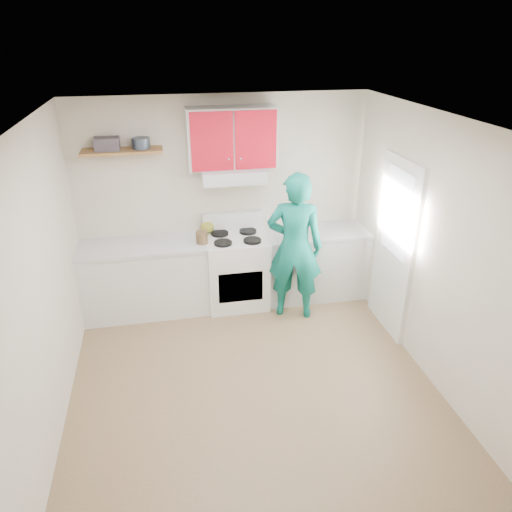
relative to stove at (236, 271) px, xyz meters
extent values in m
plane|color=brown|center=(-0.10, -1.57, -0.46)|extent=(3.80, 3.80, 0.00)
cube|color=white|center=(-0.10, -1.57, 2.14)|extent=(3.60, 3.80, 0.04)
cube|color=beige|center=(-0.10, 0.32, 0.84)|extent=(3.60, 0.04, 2.60)
cube|color=beige|center=(-0.10, -3.47, 0.84)|extent=(3.60, 0.04, 2.60)
cube|color=beige|center=(-1.90, -1.57, 0.84)|extent=(0.04, 3.80, 2.60)
cube|color=beige|center=(1.70, -1.57, 0.84)|extent=(0.04, 3.80, 2.60)
cube|color=white|center=(1.68, -0.88, 0.56)|extent=(0.05, 0.85, 2.05)
cube|color=white|center=(1.65, -0.88, 0.99)|extent=(0.01, 0.55, 0.95)
cube|color=silver|center=(-1.14, 0.02, -0.01)|extent=(1.52, 0.60, 0.90)
cube|color=silver|center=(1.04, 0.02, -0.01)|extent=(1.32, 0.60, 0.90)
cube|color=white|center=(0.00, 0.00, 0.00)|extent=(0.76, 0.65, 0.92)
cube|color=silver|center=(0.00, 0.10, 1.24)|extent=(0.76, 0.44, 0.15)
cube|color=#AD0F1F|center=(0.00, 0.16, 1.66)|extent=(1.02, 0.33, 0.70)
cube|color=brown|center=(-1.25, 0.18, 1.56)|extent=(0.90, 0.30, 0.04)
cube|color=#423B43|center=(-1.40, 0.17, 1.65)|extent=(0.27, 0.20, 0.14)
cylinder|color=#333D4C|center=(-1.03, 0.18, 1.64)|extent=(0.23, 0.23, 0.12)
ellipsoid|color=olive|center=(-0.33, 0.24, 0.54)|extent=(0.22, 0.22, 0.15)
cylinder|color=#4C3721|center=(-0.42, -0.07, 0.52)|extent=(0.15, 0.15, 0.17)
cube|color=olive|center=(0.89, 0.02, 0.45)|extent=(0.33, 0.28, 0.02)
cube|color=#B41B12|center=(1.27, 0.00, 0.44)|extent=(0.33, 0.29, 0.01)
imported|color=#0C6E5F|center=(0.65, -0.40, 0.46)|extent=(0.77, 0.63, 1.83)
camera|label=1|loc=(-0.82, -5.37, 2.81)|focal=33.50mm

